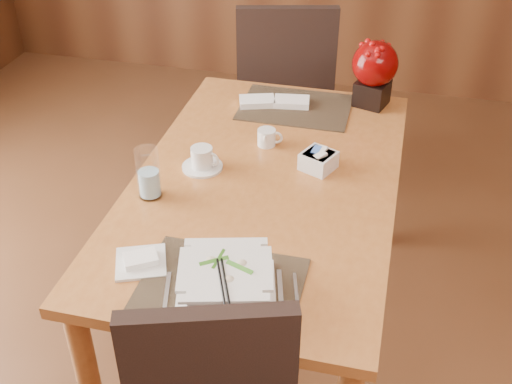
% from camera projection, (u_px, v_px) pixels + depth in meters
% --- Properties ---
extents(dining_table, '(0.90, 1.50, 0.75)m').
position_uv_depth(dining_table, '(265.00, 202.00, 2.28)').
color(dining_table, '#B06830').
rests_on(dining_table, ground).
extents(placemat_near, '(0.45, 0.33, 0.01)m').
position_uv_depth(placemat_near, '(221.00, 285.00, 1.78)').
color(placemat_near, black).
rests_on(placemat_near, dining_table).
extents(placemat_far, '(0.45, 0.33, 0.01)m').
position_uv_depth(placemat_far, '(295.00, 107.00, 2.66)').
color(placemat_far, black).
rests_on(placemat_far, dining_table).
extents(soup_setting, '(0.33, 0.33, 0.11)m').
position_uv_depth(soup_setting, '(226.00, 283.00, 1.72)').
color(soup_setting, silver).
rests_on(soup_setting, dining_table).
extents(coffee_cup, '(0.15, 0.15, 0.08)m').
position_uv_depth(coffee_cup, '(202.00, 159.00, 2.26)').
color(coffee_cup, silver).
rests_on(coffee_cup, dining_table).
extents(water_glass, '(0.10, 0.10, 0.18)m').
position_uv_depth(water_glass, '(148.00, 173.00, 2.09)').
color(water_glass, white).
rests_on(water_glass, dining_table).
extents(creamer_jug, '(0.09, 0.09, 0.06)m').
position_uv_depth(creamer_jug, '(266.00, 137.00, 2.40)').
color(creamer_jug, silver).
rests_on(creamer_jug, dining_table).
extents(sugar_caddy, '(0.14, 0.14, 0.06)m').
position_uv_depth(sugar_caddy, '(318.00, 161.00, 2.26)').
color(sugar_caddy, silver).
rests_on(sugar_caddy, dining_table).
extents(berry_decor, '(0.19, 0.19, 0.28)m').
position_uv_depth(berry_decor, '(374.00, 70.00, 2.60)').
color(berry_decor, black).
rests_on(berry_decor, dining_table).
extents(napkins_far, '(0.30, 0.16, 0.03)m').
position_uv_depth(napkins_far, '(277.00, 102.00, 2.67)').
color(napkins_far, white).
rests_on(napkins_far, dining_table).
extents(bread_plate, '(0.19, 0.19, 0.01)m').
position_uv_depth(bread_plate, '(141.00, 262.00, 1.86)').
color(bread_plate, silver).
rests_on(bread_plate, dining_table).
extents(far_chair, '(0.58, 0.59, 1.04)m').
position_uv_depth(far_chair, '(284.00, 88.00, 3.19)').
color(far_chair, black).
rests_on(far_chair, ground).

